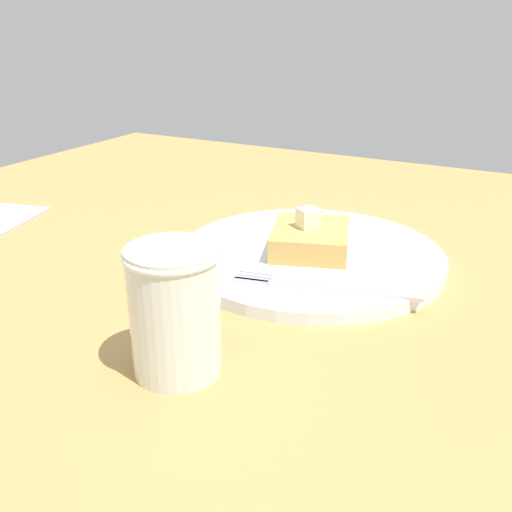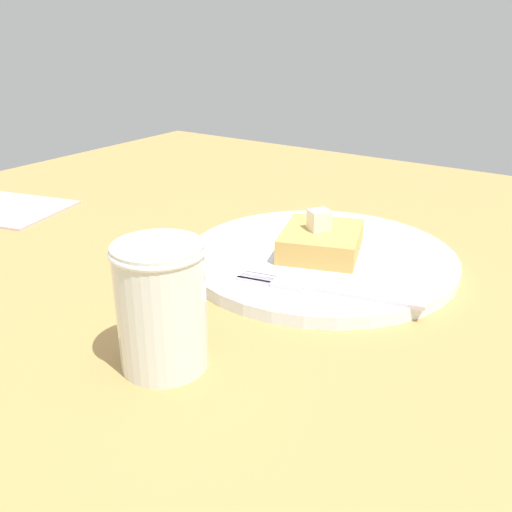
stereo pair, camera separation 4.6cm
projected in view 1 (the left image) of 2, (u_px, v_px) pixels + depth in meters
The scene contains 6 objects.
table_surface at pixel (231, 300), 51.28cm from camera, with size 111.64×111.64×2.11cm, color #AD874B.
plate at pixel (310, 255), 56.71cm from camera, with size 26.38×26.38×1.17cm.
toast_slice_center at pixel (310, 239), 56.06cm from camera, with size 7.28×8.60×2.37cm, color tan.
butter_pat_primary at pixel (308, 218), 55.27cm from camera, with size 1.95×1.75×1.95cm, color #F2ECC4.
fork at pixel (314, 285), 48.71cm from camera, with size 15.96×4.65×0.36cm.
syrup_jar at pixel (175, 316), 37.87cm from camera, with size 6.34×6.34×9.01cm.
Camera 1 is at (23.45, -39.34, 24.58)cm, focal length 40.00 mm.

